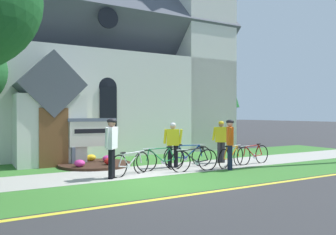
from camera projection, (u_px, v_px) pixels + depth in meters
ground at (102, 164)px, 13.13m from camera, size 140.00×140.00×0.00m
sidewalk_slab at (149, 171)px, 11.47m from camera, size 32.00×2.17×0.01m
grass_verge at (185, 182)px, 9.54m from camera, size 32.00×2.30×0.01m
church_lawn at (120, 162)px, 13.63m from camera, size 24.00×2.82×0.01m
curb_paint_stripe at (214, 191)px, 8.41m from camera, size 28.00×0.16×0.01m
church_building at (85, 62)px, 19.15m from camera, size 14.87×12.00×13.80m
church_sign at (93, 134)px, 12.77m from camera, size 1.81×0.20×1.73m
flower_bed at (95, 164)px, 12.55m from camera, size 2.60×2.60×0.34m
bicycle_black at (188, 156)px, 12.37m from camera, size 1.68×0.63×0.83m
bicycle_yellow at (130, 164)px, 10.58m from camera, size 1.58×0.67×0.77m
bicycle_orange at (231, 157)px, 12.29m from camera, size 1.65×0.65×0.80m
bicycle_white at (161, 159)px, 11.50m from camera, size 1.74×0.19×0.82m
bicycle_blue at (253, 154)px, 12.96m from camera, size 1.70×0.19×0.78m
bicycle_silver at (195, 160)px, 11.35m from camera, size 1.73×0.22×0.83m
cyclist_in_white_jersey at (230, 140)px, 11.69m from camera, size 0.48×0.63×1.70m
cyclist_in_green_jersey at (221, 139)px, 13.32m from camera, size 0.47×0.62×1.61m
cyclist_in_blue_jersey at (173, 142)px, 12.11m from camera, size 0.52×0.52×1.58m
cyclist_in_orange_jersey at (112, 143)px, 10.05m from camera, size 0.53×0.57×1.76m
roadside_conifer at (212, 63)px, 20.29m from camera, size 3.15×3.15×7.55m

